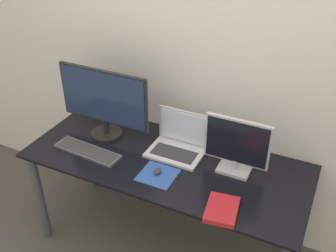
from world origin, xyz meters
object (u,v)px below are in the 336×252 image
laptop (179,142)px  book (222,210)px  monitor_left (104,102)px  keyboard (87,151)px  mouse (158,171)px  monitor_right (237,146)px

laptop → book: laptop is taller
monitor_left → laptop: bearing=5.3°
keyboard → mouse: mouse is taller
keyboard → mouse: 0.51m
monitor_right → book: bearing=-82.4°
laptop → keyboard: (-0.52, -0.28, -0.05)m
monitor_left → keyboard: size_ratio=1.38×
laptop → book: bearing=-43.1°
laptop → mouse: 0.28m
monitor_right → laptop: size_ratio=1.12×
monitor_left → book: 1.05m
laptop → keyboard: bearing=-151.7°
laptop → monitor_right: bearing=-7.1°
laptop → keyboard: size_ratio=0.74×
monitor_left → laptop: monitor_left is taller
keyboard → mouse: size_ratio=7.61×
keyboard → book: (0.95, -0.13, 0.01)m
monitor_left → monitor_right: bearing=0.0°
monitor_left → mouse: size_ratio=10.49×
monitor_left → laptop: (0.52, 0.05, -0.20)m
monitor_right → keyboard: (-0.90, -0.23, -0.17)m
monitor_right → monitor_left: bearing=-180.0°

